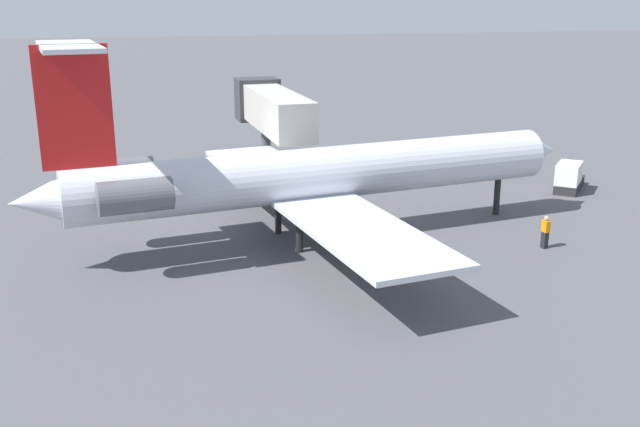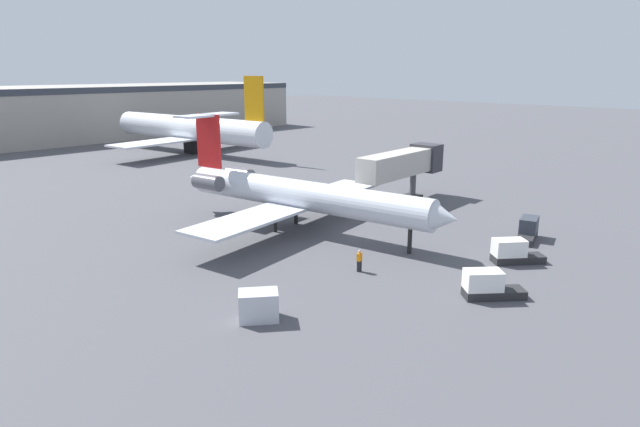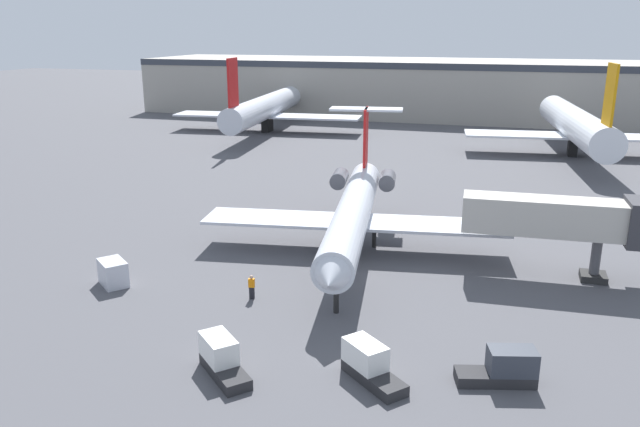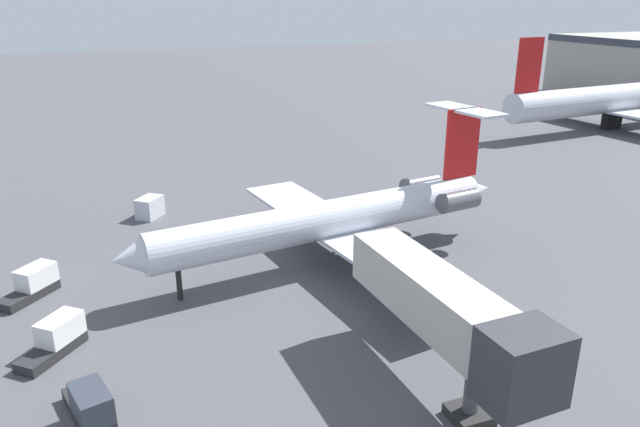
% 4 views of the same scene
% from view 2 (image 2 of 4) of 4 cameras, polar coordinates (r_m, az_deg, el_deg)
% --- Properties ---
extents(ground_plane, '(400.00, 400.00, 0.10)m').
position_cam_2_polar(ground_plane, '(47.52, 2.87, -2.82)').
color(ground_plane, '#4C4C51').
extents(regional_jet, '(24.87, 29.94, 10.27)m').
position_cam_2_polar(regional_jet, '(49.42, -2.76, 2.21)').
color(regional_jet, silver).
rests_on(regional_jet, ground_plane).
extents(jet_bridge, '(13.58, 3.53, 6.14)m').
position_cam_2_polar(jet_bridge, '(60.83, 9.15, 5.33)').
color(jet_bridge, '#B7B2A8').
rests_on(jet_bridge, ground_plane).
extents(ground_crew_marshaller, '(0.43, 0.31, 1.69)m').
position_cam_2_polar(ground_crew_marshaller, '(39.84, 4.24, -5.06)').
color(ground_crew_marshaller, black).
rests_on(ground_crew_marshaller, ground_plane).
extents(baggage_tug_lead, '(4.23, 2.40, 1.90)m').
position_cam_2_polar(baggage_tug_lead, '(50.73, 21.37, -1.66)').
color(baggage_tug_lead, '#262628').
rests_on(baggage_tug_lead, ground_plane).
extents(baggage_tug_trailing, '(3.94, 3.68, 1.90)m').
position_cam_2_polar(baggage_tug_trailing, '(44.18, 19.97, -3.94)').
color(baggage_tug_trailing, '#262628').
rests_on(baggage_tug_trailing, ground_plane).
extents(baggage_tug_spare, '(3.88, 3.75, 1.90)m').
position_cam_2_polar(baggage_tug_spare, '(37.03, 17.53, -7.39)').
color(baggage_tug_spare, '#262628').
rests_on(baggage_tug_spare, ground_plane).
extents(cargo_container_uld, '(2.81, 2.70, 1.80)m').
position_cam_2_polar(cargo_container_uld, '(32.59, -6.59, -9.78)').
color(cargo_container_uld, silver).
rests_on(cargo_container_uld, ground_plane).
extents(terminal_building, '(131.77, 25.31, 11.23)m').
position_cam_2_polar(terminal_building, '(125.08, -30.93, 8.90)').
color(terminal_building, '#9E998E').
rests_on(terminal_building, ground_plane).
extents(parked_airliner_west_mid, '(30.67, 36.17, 13.69)m').
position_cam_2_polar(parked_airliner_west_mid, '(98.83, -13.72, 8.81)').
color(parked_airliner_west_mid, silver).
rests_on(parked_airliner_west_mid, ground_plane).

